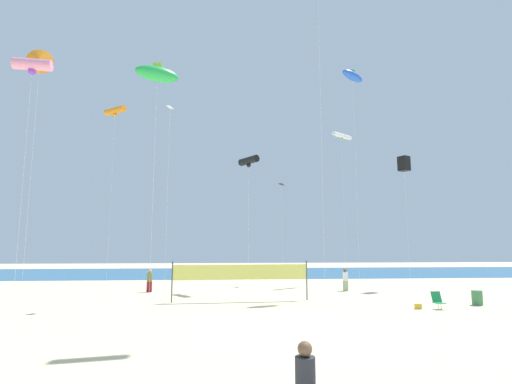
{
  "coord_description": "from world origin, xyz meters",
  "views": [
    {
      "loc": [
        -2.27,
        -15.85,
        3.33
      ],
      "look_at": [
        -0.6,
        6.04,
        6.34
      ],
      "focal_mm": 27.43,
      "sensor_mm": 36.0,
      "label": 1
    }
  ],
  "objects_px": {
    "kite_orange_tube": "(115,111)",
    "kite_white_diamond": "(170,115)",
    "kite_green_inflatable": "(157,74)",
    "folding_beach_chair": "(438,300)",
    "kite_blue_inflatable": "(353,76)",
    "beach_handbag": "(418,306)",
    "volleyball_net": "(241,274)",
    "beachgoer_white_shirt": "(345,279)",
    "kite_black_diamond": "(282,186)",
    "beachgoer_olive_shirt": "(150,280)",
    "kite_white_tube": "(342,136)",
    "kite_black_box": "(404,164)",
    "trash_barrel": "(477,298)",
    "kite_black_tube": "(249,161)",
    "kite_orange_delta": "(40,61)",
    "kite_pink_tube": "(32,65)"
  },
  "relations": [
    {
      "from": "kite_orange_tube",
      "to": "kite_white_diamond",
      "type": "height_order",
      "value": "kite_orange_tube"
    },
    {
      "from": "kite_orange_tube",
      "to": "kite_green_inflatable",
      "type": "bearing_deg",
      "value": -67.11
    },
    {
      "from": "folding_beach_chair",
      "to": "kite_blue_inflatable",
      "type": "height_order",
      "value": "kite_blue_inflatable"
    },
    {
      "from": "beach_handbag",
      "to": "volleyball_net",
      "type": "bearing_deg",
      "value": 158.8
    },
    {
      "from": "beachgoer_white_shirt",
      "to": "kite_black_diamond",
      "type": "xyz_separation_m",
      "value": [
        -3.78,
        6.41,
        7.94
      ]
    },
    {
      "from": "beachgoer_olive_shirt",
      "to": "kite_green_inflatable",
      "type": "xyz_separation_m",
      "value": [
        1.92,
        -10.18,
        11.1
      ]
    },
    {
      "from": "folding_beach_chair",
      "to": "kite_blue_inflatable",
      "type": "bearing_deg",
      "value": 58.32
    },
    {
      "from": "kite_white_tube",
      "to": "kite_black_box",
      "type": "bearing_deg",
      "value": -48.62
    },
    {
      "from": "beachgoer_white_shirt",
      "to": "kite_blue_inflatable",
      "type": "bearing_deg",
      "value": 17.78
    },
    {
      "from": "beach_handbag",
      "to": "folding_beach_chair",
      "type": "bearing_deg",
      "value": -2.2
    },
    {
      "from": "trash_barrel",
      "to": "kite_black_tube",
      "type": "distance_m",
      "value": 18.15
    },
    {
      "from": "kite_black_box",
      "to": "kite_black_tube",
      "type": "xyz_separation_m",
      "value": [
        -13.13,
        -0.52,
        -0.08
      ]
    },
    {
      "from": "folding_beach_chair",
      "to": "kite_orange_delta",
      "type": "distance_m",
      "value": 26.4
    },
    {
      "from": "volleyball_net",
      "to": "kite_black_diamond",
      "type": "relative_size",
      "value": 0.91
    },
    {
      "from": "kite_black_box",
      "to": "kite_pink_tube",
      "type": "xyz_separation_m",
      "value": [
        -25.4,
        -10.38,
        2.83
      ]
    },
    {
      "from": "beachgoer_olive_shirt",
      "to": "kite_black_box",
      "type": "distance_m",
      "value": 22.45
    },
    {
      "from": "folding_beach_chair",
      "to": "kite_orange_tube",
      "type": "bearing_deg",
      "value": 101.99
    },
    {
      "from": "beachgoer_white_shirt",
      "to": "kite_blue_inflatable",
      "type": "height_order",
      "value": "kite_blue_inflatable"
    },
    {
      "from": "kite_white_diamond",
      "to": "kite_orange_delta",
      "type": "relative_size",
      "value": 0.83
    },
    {
      "from": "kite_green_inflatable",
      "to": "folding_beach_chair",
      "type": "bearing_deg",
      "value": 5.26
    },
    {
      "from": "beach_handbag",
      "to": "kite_orange_tube",
      "type": "relative_size",
      "value": 0.02
    },
    {
      "from": "folding_beach_chair",
      "to": "volleyball_net",
      "type": "xyz_separation_m",
      "value": [
        -10.34,
        3.63,
        1.17
      ]
    },
    {
      "from": "beachgoer_olive_shirt",
      "to": "kite_black_diamond",
      "type": "bearing_deg",
      "value": -77.95
    },
    {
      "from": "kite_blue_inflatable",
      "to": "kite_black_box",
      "type": "bearing_deg",
      "value": 32.44
    },
    {
      "from": "beach_handbag",
      "to": "kite_orange_tube",
      "type": "height_order",
      "value": "kite_orange_tube"
    },
    {
      "from": "kite_black_tube",
      "to": "kite_orange_tube",
      "type": "bearing_deg",
      "value": 162.69
    },
    {
      "from": "kite_blue_inflatable",
      "to": "kite_white_diamond",
      "type": "bearing_deg",
      "value": -167.68
    },
    {
      "from": "kite_blue_inflatable",
      "to": "folding_beach_chair",
      "type": "bearing_deg",
      "value": -76.61
    },
    {
      "from": "beachgoer_olive_shirt",
      "to": "kite_orange_tube",
      "type": "height_order",
      "value": "kite_orange_tube"
    },
    {
      "from": "kite_white_diamond",
      "to": "kite_black_tube",
      "type": "height_order",
      "value": "kite_white_diamond"
    },
    {
      "from": "volleyball_net",
      "to": "kite_white_tube",
      "type": "bearing_deg",
      "value": 48.65
    },
    {
      "from": "volleyball_net",
      "to": "kite_pink_tube",
      "type": "height_order",
      "value": "kite_pink_tube"
    },
    {
      "from": "kite_orange_tube",
      "to": "kite_black_diamond",
      "type": "bearing_deg",
      "value": 4.16
    },
    {
      "from": "volleyball_net",
      "to": "kite_white_tube",
      "type": "xyz_separation_m",
      "value": [
        10.05,
        11.42,
        12.08
      ]
    },
    {
      "from": "beachgoer_olive_shirt",
      "to": "kite_blue_inflatable",
      "type": "bearing_deg",
      "value": -113.64
    },
    {
      "from": "folding_beach_chair",
      "to": "kite_black_diamond",
      "type": "distance_m",
      "value": 18.13
    },
    {
      "from": "trash_barrel",
      "to": "folding_beach_chair",
      "type": "bearing_deg",
      "value": -159.15
    },
    {
      "from": "kite_white_tube",
      "to": "kite_white_diamond",
      "type": "relative_size",
      "value": 1.12
    },
    {
      "from": "volleyball_net",
      "to": "kite_orange_tube",
      "type": "relative_size",
      "value": 0.53
    },
    {
      "from": "kite_orange_tube",
      "to": "kite_green_inflatable",
      "type": "xyz_separation_m",
      "value": [
        6.39,
        -15.13,
        -3.23
      ]
    },
    {
      "from": "kite_black_diamond",
      "to": "kite_blue_inflatable",
      "type": "bearing_deg",
      "value": -59.68
    },
    {
      "from": "beachgoer_olive_shirt",
      "to": "kite_black_tube",
      "type": "height_order",
      "value": "kite_black_tube"
    },
    {
      "from": "kite_white_diamond",
      "to": "kite_orange_delta",
      "type": "xyz_separation_m",
      "value": [
        -7.42,
        -2.08,
        2.47
      ]
    },
    {
      "from": "kite_white_tube",
      "to": "kite_blue_inflatable",
      "type": "bearing_deg",
      "value": -100.41
    },
    {
      "from": "kite_black_tube",
      "to": "volleyball_net",
      "type": "bearing_deg",
      "value": -97.17
    },
    {
      "from": "folding_beach_chair",
      "to": "beach_handbag",
      "type": "xyz_separation_m",
      "value": [
        -1.08,
        0.04,
        -0.33
      ]
    },
    {
      "from": "beach_handbag",
      "to": "trash_barrel",
      "type": "bearing_deg",
      "value": 15.02
    },
    {
      "from": "volleyball_net",
      "to": "beachgoer_olive_shirt",
      "type": "bearing_deg",
      "value": 141.16
    },
    {
      "from": "kite_black_box",
      "to": "kite_black_diamond",
      "type": "relative_size",
      "value": 1.18
    },
    {
      "from": "kite_pink_tube",
      "to": "beach_handbag",
      "type": "bearing_deg",
      "value": -0.57
    }
  ]
}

